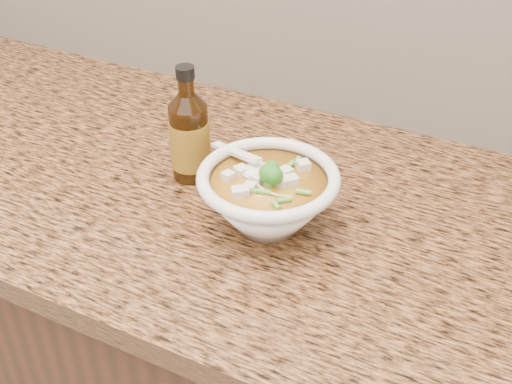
% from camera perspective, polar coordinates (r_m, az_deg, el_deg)
% --- Properties ---
extents(cabinet, '(4.00, 0.65, 0.86)m').
position_cam_1_polar(cabinet, '(1.40, -3.56, -14.82)').
color(cabinet, black).
rests_on(cabinet, ground).
extents(counter_slab, '(4.00, 0.68, 0.04)m').
position_cam_1_polar(counter_slab, '(1.09, -4.42, 0.39)').
color(counter_slab, '#996238').
rests_on(counter_slab, cabinet).
extents(soup_bowl, '(0.23, 0.21, 0.12)m').
position_cam_1_polar(soup_bowl, '(0.95, 1.07, -0.54)').
color(soup_bowl, white).
rests_on(soup_bowl, counter_slab).
extents(hot_sauce_bottle, '(0.07, 0.07, 0.20)m').
position_cam_1_polar(hot_sauce_bottle, '(1.05, -5.92, 4.88)').
color(hot_sauce_bottle, '#3A1F08').
rests_on(hot_sauce_bottle, counter_slab).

